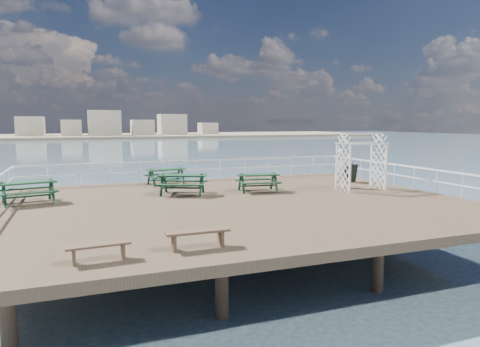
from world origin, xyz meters
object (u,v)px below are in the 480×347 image
(picnic_table_b, at_px, (166,173))
(person, at_px, (340,168))
(picnic_table_d, at_px, (182,180))
(flat_bench_far, at_px, (99,248))
(trellis_arbor, at_px, (361,165))
(flat_bench_near, at_px, (198,235))
(picnic_table_c, at_px, (258,179))
(picnic_table_a, at_px, (28,188))

(picnic_table_b, bearing_deg, person, -36.84)
(picnic_table_d, distance_m, flat_bench_far, 9.12)
(picnic_table_d, xyz_separation_m, trellis_arbor, (8.09, -1.70, 0.55))
(picnic_table_d, relative_size, person, 1.35)
(flat_bench_near, xyz_separation_m, trellis_arbor, (9.57, 6.38, 0.83))
(person, bearing_deg, picnic_table_b, 139.27)
(picnic_table_b, height_order, trellis_arbor, trellis_arbor)
(picnic_table_d, bearing_deg, trellis_arbor, 11.11)
(trellis_arbor, height_order, person, trellis_arbor)
(flat_bench_far, distance_m, trellis_arbor, 13.66)
(picnic_table_c, height_order, picnic_table_d, picnic_table_d)
(picnic_table_c, bearing_deg, picnic_table_b, 142.56)
(picnic_table_a, distance_m, person, 13.74)
(flat_bench_near, height_order, trellis_arbor, trellis_arbor)
(picnic_table_b, xyz_separation_m, flat_bench_near, (-1.36, -11.24, -0.24))
(picnic_table_a, relative_size, picnic_table_b, 1.08)
(flat_bench_near, bearing_deg, flat_bench_far, -175.52)
(flat_bench_near, bearing_deg, trellis_arbor, 33.77)
(picnic_table_a, relative_size, flat_bench_far, 1.59)
(picnic_table_c, distance_m, picnic_table_d, 3.44)
(flat_bench_near, xyz_separation_m, person, (9.08, 7.37, 0.58))
(picnic_table_a, distance_m, trellis_arbor, 14.32)
(flat_bench_near, relative_size, trellis_arbor, 0.61)
(picnic_table_a, distance_m, picnic_table_c, 9.54)
(trellis_arbor, bearing_deg, picnic_table_b, 149.54)
(picnic_table_c, distance_m, trellis_arbor, 4.89)
(picnic_table_b, distance_m, flat_bench_far, 12.02)
(person, bearing_deg, picnic_table_a, 162.69)
(picnic_table_c, bearing_deg, person, 3.63)
(picnic_table_b, distance_m, picnic_table_c, 5.02)
(picnic_table_a, xyz_separation_m, trellis_arbor, (14.20, -1.75, 0.55))
(flat_bench_far, bearing_deg, flat_bench_near, 0.36)
(picnic_table_a, height_order, picnic_table_d, picnic_table_d)
(picnic_table_c, bearing_deg, picnic_table_d, -179.00)
(picnic_table_d, bearing_deg, person, 17.60)
(picnic_table_c, bearing_deg, flat_bench_far, -124.98)
(picnic_table_b, distance_m, trellis_arbor, 9.56)
(picnic_table_c, height_order, flat_bench_near, picnic_table_c)
(picnic_table_a, xyz_separation_m, picnic_table_c, (9.53, -0.46, -0.04))
(flat_bench_near, bearing_deg, picnic_table_c, 57.53)
(picnic_table_c, bearing_deg, flat_bench_near, -114.74)
(picnic_table_a, height_order, trellis_arbor, trellis_arbor)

